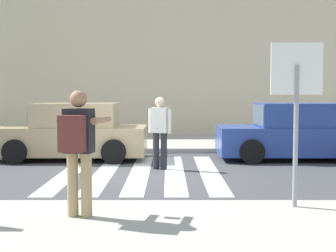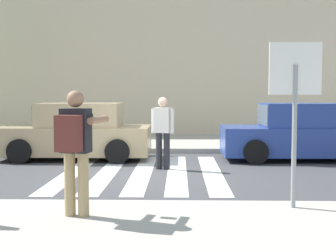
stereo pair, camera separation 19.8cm
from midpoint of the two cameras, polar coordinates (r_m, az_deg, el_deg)
ground_plane at (r=10.66m, az=-3.77°, el=-5.83°), size 120.00×120.00×0.00m
sidewalk_far at (r=16.58m, az=-2.32°, el=-2.02°), size 60.00×4.80×0.14m
building_facade_far at (r=20.91m, az=-1.79°, el=7.00°), size 56.00×4.00×5.80m
crosswalk_stripe_0 at (r=11.08m, az=-12.02°, el=-5.51°), size 0.44×5.20×0.01m
crosswalk_stripe_1 at (r=10.94m, az=-7.91°, el=-5.59°), size 0.44×5.20×0.01m
crosswalk_stripe_2 at (r=10.85m, az=-3.70°, el=-5.63°), size 0.44×5.20×0.01m
crosswalk_stripe_3 at (r=10.83m, az=0.55°, el=-5.64°), size 0.44×5.20×0.01m
crosswalk_stripe_4 at (r=10.86m, az=4.79°, el=-5.63°), size 0.44×5.20×0.01m
stop_sign at (r=7.10m, az=14.89°, el=4.51°), size 0.76×0.08×2.43m
photographer_with_backpack at (r=6.44m, az=-11.49°, el=-1.94°), size 0.69×0.91×1.72m
pedestrian_crossing at (r=11.15m, az=-1.23°, el=-0.34°), size 0.55×0.35×1.72m
parked_car_tan at (r=13.10m, az=-11.72°, el=-0.85°), size 4.10×1.92×1.55m
parked_car_blue at (r=13.25m, az=15.02°, el=-0.85°), size 4.10×1.92×1.55m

